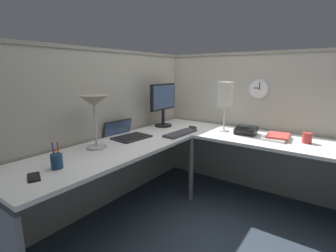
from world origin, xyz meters
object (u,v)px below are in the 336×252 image
(laptop, at_px, (125,134))
(book_stack, at_px, (277,137))
(keyboard, at_px, (181,133))
(cell_phone, at_px, (34,177))
(computer_mouse, at_px, (193,127))
(pen_cup, at_px, (57,161))
(monitor, at_px, (163,102))
(coffee_mug, at_px, (307,138))
(desk_lamp_dome, at_px, (94,105))
(desk_lamp_paper, at_px, (225,96))
(wall_clock, at_px, (259,89))
(office_phone, at_px, (247,131))

(laptop, relative_size, book_stack, 1.38)
(keyboard, bearing_deg, laptop, 137.41)
(cell_phone, xyz_separation_m, book_stack, (1.81, -1.00, 0.02))
(computer_mouse, xyz_separation_m, pen_cup, (-1.55, 0.15, 0.04))
(monitor, height_order, coffee_mug, monitor)
(coffee_mug, bearing_deg, desk_lamp_dome, 130.02)
(monitor, relative_size, pen_cup, 2.78)
(computer_mouse, relative_size, cell_phone, 0.72)
(keyboard, xyz_separation_m, computer_mouse, (0.29, 0.03, 0.01))
(coffee_mug, bearing_deg, desk_lamp_paper, 90.05)
(computer_mouse, distance_m, wall_clock, 0.84)
(coffee_mug, bearing_deg, pen_cup, 142.28)
(pen_cup, bearing_deg, coffee_mug, -37.72)
(laptop, height_order, cell_phone, laptop)
(desk_lamp_dome, xyz_separation_m, coffee_mug, (1.20, -1.43, -0.32))
(desk_lamp_dome, relative_size, wall_clock, 2.02)
(pen_cup, xyz_separation_m, book_stack, (1.64, -1.03, -0.03))
(computer_mouse, height_order, wall_clock, wall_clock)
(computer_mouse, relative_size, office_phone, 0.49)
(desk_lamp_dome, relative_size, pen_cup, 2.47)
(monitor, bearing_deg, desk_lamp_dome, -177.08)
(cell_phone, bearing_deg, desk_lamp_paper, 9.75)
(cell_phone, bearing_deg, computer_mouse, 19.75)
(monitor, height_order, desk_lamp_dome, monitor)
(office_phone, height_order, desk_lamp_paper, desk_lamp_paper)
(monitor, distance_m, wall_clock, 1.08)
(cell_phone, distance_m, desk_lamp_paper, 1.91)
(laptop, xyz_separation_m, desk_lamp_dome, (-0.41, -0.07, 0.34))
(laptop, xyz_separation_m, cell_phone, (-1.03, -0.26, -0.02))
(desk_lamp_dome, distance_m, desk_lamp_paper, 1.36)
(laptop, height_order, book_stack, laptop)
(cell_phone, bearing_deg, laptop, 37.60)
(office_phone, relative_size, wall_clock, 0.97)
(book_stack, relative_size, desk_lamp_paper, 0.56)
(desk_lamp_dome, distance_m, wall_clock, 1.77)
(book_stack, height_order, desk_lamp_paper, desk_lamp_paper)
(office_phone, bearing_deg, wall_clock, -0.84)
(monitor, relative_size, wall_clock, 2.27)
(desk_lamp_dome, height_order, desk_lamp_paper, desk_lamp_paper)
(wall_clock, bearing_deg, desk_lamp_paper, 142.24)
(desk_lamp_paper, bearing_deg, coffee_mug, -89.95)
(laptop, bearing_deg, desk_lamp_paper, -41.78)
(desk_lamp_dome, distance_m, coffee_mug, 1.90)
(desk_lamp_dome, bearing_deg, keyboard, -21.96)
(wall_clock, bearing_deg, pen_cup, 159.72)
(cell_phone, bearing_deg, keyboard, 17.90)
(keyboard, distance_m, book_stack, 0.94)
(pen_cup, bearing_deg, keyboard, -7.77)
(monitor, xyz_separation_m, desk_lamp_paper, (0.19, -0.68, 0.09))
(computer_mouse, xyz_separation_m, coffee_mug, (0.10, -1.13, 0.03))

